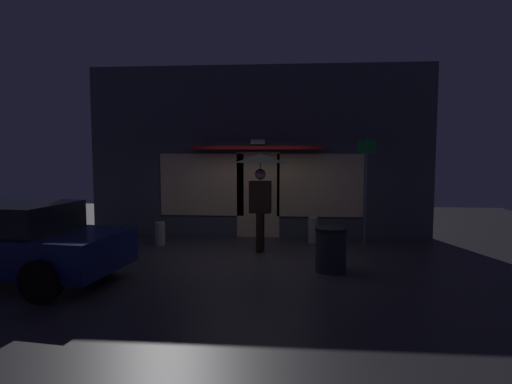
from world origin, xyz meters
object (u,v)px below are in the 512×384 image
object	(u,v)px
sidewalk_bollard	(313,230)
street_sign_post	(366,184)
trash_bin	(331,249)
sidewalk_bollard_2	(160,234)
person_with_umbrella	(260,175)

from	to	relation	value
sidewalk_bollard	street_sign_post	bearing A→B (deg)	-12.28
trash_bin	sidewalk_bollard_2	bearing A→B (deg)	152.57
sidewalk_bollard	sidewalk_bollard_2	bearing A→B (deg)	-170.55
sidewalk_bollard_2	trash_bin	bearing A→B (deg)	-27.43
street_sign_post	sidewalk_bollard_2	distance (m)	4.96
sidewalk_bollard	trash_bin	xyz separation A→B (m)	(0.22, -2.59, 0.10)
person_with_umbrella	sidewalk_bollard_2	bearing A→B (deg)	-4.85
person_with_umbrella	street_sign_post	distance (m)	2.55
person_with_umbrella	sidewalk_bollard_2	size ratio (longest dim) A/B	3.93
street_sign_post	person_with_umbrella	bearing A→B (deg)	-160.95
sidewalk_bollard	trash_bin	size ratio (longest dim) A/B	0.76
street_sign_post	trash_bin	world-z (taller)	street_sign_post
trash_bin	person_with_umbrella	bearing A→B (deg)	133.46
person_with_umbrella	sidewalk_bollard	bearing A→B (deg)	-131.16
sidewalk_bollard	sidewalk_bollard_2	xyz separation A→B (m)	(-3.61, -0.60, -0.04)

